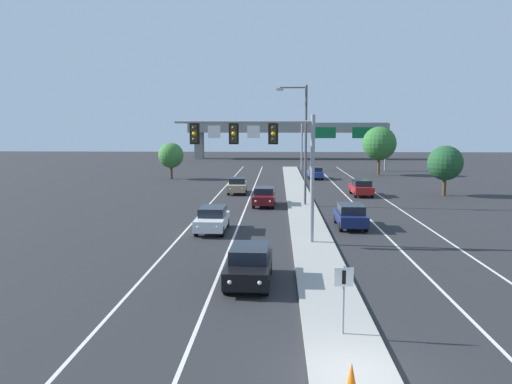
{
  "coord_description": "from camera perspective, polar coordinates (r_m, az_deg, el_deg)",
  "views": [
    {
      "loc": [
        -2.04,
        -12.86,
        6.61
      ],
      "look_at": [
        -3.2,
        14.2,
        3.2
      ],
      "focal_mm": 35.72,
      "sensor_mm": 36.0,
      "label": 1
    }
  ],
  "objects": [
    {
      "name": "street_lamp_median",
      "position": [
        43.07,
        5.3,
        6.05
      ],
      "size": [
        2.58,
        0.28,
        10.0
      ],
      "color": "#4C4C51",
      "rests_on": "median_island"
    },
    {
      "name": "car_oncoming_tan",
      "position": [
        51.86,
        -2.1,
        0.76
      ],
      "size": [
        1.92,
        4.51,
        1.58
      ],
      "color": "tan",
      "rests_on": "ground"
    },
    {
      "name": "tree_far_left_b",
      "position": [
        67.15,
        -9.5,
        4.07
      ],
      "size": [
        3.28,
        3.28,
        4.74
      ],
      "color": "#4C3823",
      "rests_on": "ground"
    },
    {
      "name": "tree_far_right_c",
      "position": [
        53.09,
        20.44,
        3.05
      ],
      "size": [
        3.41,
        3.41,
        4.93
      ],
      "color": "#4C3823",
      "rests_on": "ground"
    },
    {
      "name": "lane_stripe_receding_center",
      "position": [
        39.02,
        12.38,
        -2.74
      ],
      "size": [
        0.14,
        100.0,
        0.01
      ],
      "primitive_type": "cube",
      "color": "silver",
      "rests_on": "ground"
    },
    {
      "name": "median_island",
      "position": [
        31.61,
        6.12,
        -4.8
      ],
      "size": [
        2.4,
        110.0,
        0.15
      ],
      "primitive_type": "cube",
      "color": "#9E9B93",
      "rests_on": "ground"
    },
    {
      "name": "car_receding_red",
      "position": [
        51.02,
        11.72,
        0.5
      ],
      "size": [
        1.84,
        4.48,
        1.58
      ],
      "color": "maroon",
      "rests_on": "ground"
    },
    {
      "name": "car_oncoming_darkred",
      "position": [
        43.49,
        0.92,
        -0.48
      ],
      "size": [
        1.91,
        4.5,
        1.58
      ],
      "color": "#5B0F14",
      "rests_on": "ground"
    },
    {
      "name": "car_receding_navy",
      "position": [
        34.6,
        10.54,
        -2.58
      ],
      "size": [
        1.84,
        4.48,
        1.58
      ],
      "color": "#141E4C",
      "rests_on": "ground"
    },
    {
      "name": "overpass_bridge",
      "position": [
        110.69,
        3.53,
        6.73
      ],
      "size": [
        42.4,
        6.4,
        7.65
      ],
      "color": "gray",
      "rests_on": "ground"
    },
    {
      "name": "edge_stripe_right",
      "position": [
        39.72,
        17.08,
        -2.72
      ],
      "size": [
        0.14,
        100.0,
        0.01
      ],
      "primitive_type": "cube",
      "color": "silver",
      "rests_on": "ground"
    },
    {
      "name": "car_receding_blue",
      "position": [
        67.03,
        6.66,
        2.17
      ],
      "size": [
        1.84,
        4.48,
        1.58
      ],
      "color": "navy",
      "rests_on": "ground"
    },
    {
      "name": "ground_plane",
      "position": [
        14.6,
        10.87,
        -19.87
      ],
      "size": [
        260.0,
        260.0,
        0.0
      ],
      "primitive_type": "plane",
      "color": "#28282B"
    },
    {
      "name": "car_oncoming_white",
      "position": [
        32.79,
        -4.9,
        -3.02
      ],
      "size": [
        1.84,
        4.48,
        1.58
      ],
      "color": "silver",
      "rests_on": "ground"
    },
    {
      "name": "lane_stripe_oncoming_center",
      "position": [
        38.52,
        -1.54,
        -2.7
      ],
      "size": [
        0.14,
        100.0,
        0.01
      ],
      "primitive_type": "cube",
      "color": "silver",
      "rests_on": "ground"
    },
    {
      "name": "tree_far_right_a",
      "position": [
        73.77,
        13.64,
        5.3
      ],
      "size": [
        4.73,
        4.73,
        6.84
      ],
      "color": "#4C3823",
      "rests_on": "ground"
    },
    {
      "name": "highway_sign_gantry",
      "position": [
        80.62,
        9.82,
        6.75
      ],
      "size": [
        13.28,
        0.42,
        7.5
      ],
      "color": "gray",
      "rests_on": "ground"
    },
    {
      "name": "median_sign_post",
      "position": [
        16.42,
        9.78,
        -10.74
      ],
      "size": [
        0.6,
        0.1,
        2.2
      ],
      "color": "gray",
      "rests_on": "median_island"
    },
    {
      "name": "edge_stripe_left",
      "position": [
        38.89,
        -6.4,
        -2.65
      ],
      "size": [
        0.14,
        100.0,
        0.01
      ],
      "primitive_type": "cube",
      "color": "silver",
      "rests_on": "ground"
    },
    {
      "name": "traffic_cone_median_nose",
      "position": [
        13.55,
        10.65,
        -19.71
      ],
      "size": [
        0.36,
        0.36,
        0.74
      ],
      "color": "black",
      "rests_on": "median_island"
    },
    {
      "name": "car_oncoming_black",
      "position": [
        21.96,
        -0.75,
        -8.11
      ],
      "size": [
        1.92,
        4.51,
        1.58
      ],
      "color": "black",
      "rests_on": "ground"
    },
    {
      "name": "overhead_signal_mast",
      "position": [
        28.66,
        0.81,
        4.98
      ],
      "size": [
        7.88,
        0.44,
        7.2
      ],
      "color": "gray",
      "rests_on": "median_island"
    }
  ]
}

